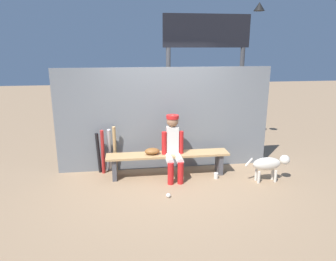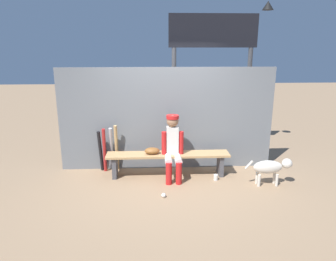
# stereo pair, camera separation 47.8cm
# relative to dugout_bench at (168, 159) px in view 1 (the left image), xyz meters

# --- Properties ---
(ground_plane) EXTENTS (30.00, 30.00, 0.00)m
(ground_plane) POSITION_rel_dugout_bench_xyz_m (0.00, 0.00, -0.35)
(ground_plane) COLOR #937556
(chainlink_fence) EXTENTS (4.21, 0.03, 2.02)m
(chainlink_fence) POSITION_rel_dugout_bench_xyz_m (0.00, 0.42, 0.66)
(chainlink_fence) COLOR slate
(chainlink_fence) RESTS_ON ground_plane
(dugout_bench) EXTENTS (2.31, 0.36, 0.45)m
(dugout_bench) POSITION_rel_dugout_bench_xyz_m (0.00, 0.00, 0.00)
(dugout_bench) COLOR tan
(dugout_bench) RESTS_ON ground_plane
(player_seated) EXTENTS (0.41, 0.55, 1.19)m
(player_seated) POSITION_rel_dugout_bench_xyz_m (0.08, -0.11, 0.30)
(player_seated) COLOR silver
(player_seated) RESTS_ON ground_plane
(baseball_glove) EXTENTS (0.28, 0.20, 0.12)m
(baseball_glove) POSITION_rel_dugout_bench_xyz_m (-0.30, 0.00, 0.16)
(baseball_glove) COLOR brown
(baseball_glove) RESTS_ON dugout_bench
(bat_wood_tan) EXTENTS (0.06, 0.19, 0.94)m
(bat_wood_tan) POSITION_rel_dugout_bench_xyz_m (-1.00, 0.32, 0.12)
(bat_wood_tan) COLOR tan
(bat_wood_tan) RESTS_ON ground_plane
(bat_aluminum_silver) EXTENTS (0.08, 0.28, 0.90)m
(bat_aluminum_silver) POSITION_rel_dugout_bench_xyz_m (-1.10, 0.34, 0.10)
(bat_aluminum_silver) COLOR #B7B7BC
(bat_aluminum_silver) RESTS_ON ground_plane
(bat_aluminum_red) EXTENTS (0.09, 0.19, 0.90)m
(bat_aluminum_red) POSITION_rel_dugout_bench_xyz_m (-1.22, 0.24, 0.10)
(bat_aluminum_red) COLOR #B22323
(bat_aluminum_red) RESTS_ON ground_plane
(bat_aluminum_black) EXTENTS (0.10, 0.19, 0.83)m
(bat_aluminum_black) POSITION_rel_dugout_bench_xyz_m (-1.31, 0.29, 0.07)
(bat_aluminum_black) COLOR black
(bat_aluminum_black) RESTS_ON ground_plane
(baseball) EXTENTS (0.07, 0.07, 0.07)m
(baseball) POSITION_rel_dugout_bench_xyz_m (-0.12, -0.89, -0.31)
(baseball) COLOR white
(baseball) RESTS_ON ground_plane
(cup_on_ground) EXTENTS (0.08, 0.08, 0.11)m
(cup_on_ground) POSITION_rel_dugout_bench_xyz_m (0.87, -0.26, -0.29)
(cup_on_ground) COLOR silver
(cup_on_ground) RESTS_ON ground_plane
(cup_on_bench) EXTENTS (0.08, 0.08, 0.11)m
(cup_on_bench) POSITION_rel_dugout_bench_xyz_m (0.08, 0.01, 0.16)
(cup_on_bench) COLOR #1E47AD
(cup_on_bench) RESTS_ON dugout_bench
(scoreboard) EXTENTS (2.21, 0.27, 3.31)m
(scoreboard) POSITION_rel_dugout_bench_xyz_m (1.12, 1.42, 1.97)
(scoreboard) COLOR #3F3F42
(scoreboard) RESTS_ON ground_plane
(dog) EXTENTS (0.84, 0.20, 0.49)m
(dog) POSITION_rel_dugout_bench_xyz_m (1.80, -0.50, -0.01)
(dog) COLOR beige
(dog) RESTS_ON ground_plane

